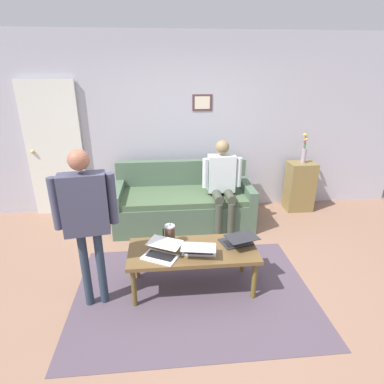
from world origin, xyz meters
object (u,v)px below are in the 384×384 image
at_px(coffee_table, 193,253).
at_px(flower_vase, 304,150).
at_px(laptop_left, 162,252).
at_px(interior_door, 55,151).
at_px(person_standing, 86,211).
at_px(side_shelf, 300,186).
at_px(couch, 183,204).
at_px(french_press, 170,234).
at_px(laptop_center, 238,240).
at_px(laptop_right, 199,250).
at_px(person_seated, 222,181).

distance_m(coffee_table, flower_vase, 2.73).
bearing_deg(flower_vase, laptop_left, 40.71).
xyz_separation_m(interior_door, person_standing, (-0.92, 2.22, -0.02)).
height_order(interior_door, side_shelf, interior_door).
bearing_deg(couch, interior_door, -15.98).
bearing_deg(couch, coffee_table, 89.74).
distance_m(interior_door, flower_vase, 3.83).
distance_m(interior_door, french_press, 2.59).
xyz_separation_m(coffee_table, laptop_left, (0.32, 0.09, 0.09)).
height_order(coffee_table, laptop_left, laptop_left).
distance_m(couch, laptop_center, 1.56).
height_order(laptop_center, laptop_right, laptop_center).
relative_size(interior_door, coffee_table, 1.56).
bearing_deg(laptop_left, laptop_right, -178.45).
bearing_deg(laptop_center, interior_door, -40.36).
xyz_separation_m(couch, flower_vase, (-1.92, -0.31, 0.69)).
height_order(interior_door, coffee_table, interior_door).
xyz_separation_m(french_press, flower_vase, (-2.15, -1.70, 0.43)).
relative_size(side_shelf, person_seated, 0.62).
distance_m(french_press, flower_vase, 2.77).
distance_m(couch, french_press, 1.43).
xyz_separation_m(laptop_right, french_press, (0.28, -0.22, 0.06)).
height_order(interior_door, person_standing, interior_door).
distance_m(coffee_table, person_standing, 1.15).
height_order(laptop_left, person_seated, person_seated).
bearing_deg(laptop_right, side_shelf, -134.34).
bearing_deg(person_seated, coffee_table, 67.52).
distance_m(interior_door, couch, 2.11).
xyz_separation_m(coffee_table, laptop_center, (-0.48, -0.06, 0.10)).
bearing_deg(coffee_table, laptop_right, 124.47).
height_order(flower_vase, person_standing, person_standing).
bearing_deg(person_standing, laptop_center, -172.01).
bearing_deg(laptop_left, coffee_table, -164.44).
height_order(laptop_right, flower_vase, flower_vase).
height_order(couch, person_standing, person_standing).
relative_size(interior_door, side_shelf, 2.58).
distance_m(interior_door, laptop_left, 2.73).
distance_m(coffee_table, laptop_left, 0.34).
bearing_deg(flower_vase, laptop_right, 45.72).
distance_m(laptop_center, french_press, 0.72).
relative_size(couch, coffee_table, 1.51).
height_order(french_press, person_seated, person_seated).
bearing_deg(person_seated, laptop_left, 58.41).
relative_size(laptop_right, person_standing, 0.25).
xyz_separation_m(couch, french_press, (0.24, 1.39, 0.27)).
relative_size(laptop_left, laptop_center, 1.07).
relative_size(laptop_center, laptop_right, 1.07).
height_order(laptop_left, laptop_center, laptop_center).
bearing_deg(interior_door, laptop_center, 139.64).
bearing_deg(laptop_left, person_seated, -121.59).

